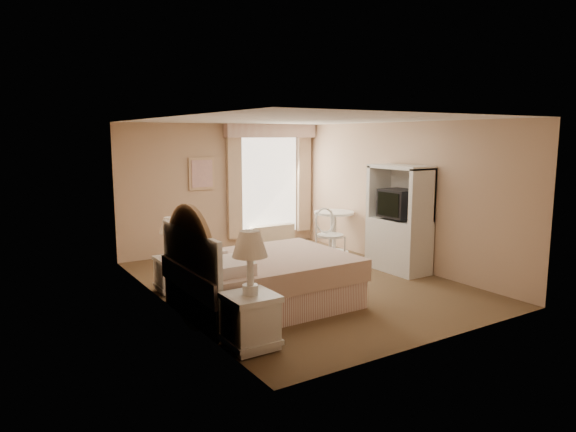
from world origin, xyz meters
TOP-DOWN VIEW (x-y plane):
  - room at (0.00, 0.00)m, footprint 4.21×5.51m
  - window at (1.05, 2.65)m, footprint 2.05×0.22m
  - framed_art at (-0.45, 2.71)m, footprint 0.52×0.04m
  - bed at (-1.11, -0.66)m, footprint 2.24×1.77m
  - nightstand_near at (-1.84, -1.83)m, footprint 0.52×0.52m
  - nightstand_far at (-1.84, 0.60)m, footprint 0.45×0.45m
  - round_table at (1.70, 1.35)m, footprint 0.77×0.77m
  - cafe_chair at (1.18, 0.84)m, footprint 0.51×0.51m
  - armoire at (1.81, -0.29)m, footprint 0.54×1.07m

SIDE VIEW (x-z plane):
  - bed at x=-1.11m, z-range -0.41..1.16m
  - nightstand_far at x=-1.84m, z-range -0.13..0.96m
  - nightstand_near at x=-1.84m, z-range -0.16..1.11m
  - round_table at x=1.70m, z-range 0.14..0.95m
  - cafe_chair at x=1.18m, z-range 0.08..1.06m
  - armoire at x=1.81m, z-range -0.15..1.64m
  - room at x=0.00m, z-range -0.01..2.50m
  - window at x=1.05m, z-range 0.09..2.60m
  - framed_art at x=-0.45m, z-range 1.24..1.86m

